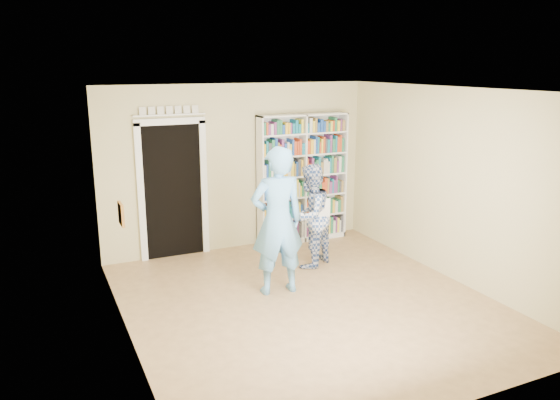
% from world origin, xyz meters
% --- Properties ---
extents(floor, '(5.00, 5.00, 0.00)m').
position_xyz_m(floor, '(0.00, 0.00, 0.00)').
color(floor, olive).
rests_on(floor, ground).
extents(ceiling, '(5.00, 5.00, 0.00)m').
position_xyz_m(ceiling, '(0.00, 0.00, 2.70)').
color(ceiling, white).
rests_on(ceiling, wall_back).
extents(wall_back, '(4.50, 0.00, 4.50)m').
position_xyz_m(wall_back, '(0.00, 2.50, 1.35)').
color(wall_back, beige).
rests_on(wall_back, floor).
extents(wall_left, '(0.00, 5.00, 5.00)m').
position_xyz_m(wall_left, '(-2.25, 0.00, 1.35)').
color(wall_left, beige).
rests_on(wall_left, floor).
extents(wall_right, '(0.00, 5.00, 5.00)m').
position_xyz_m(wall_right, '(2.25, 0.00, 1.35)').
color(wall_right, beige).
rests_on(wall_right, floor).
extents(bookshelf, '(1.59, 0.30, 2.19)m').
position_xyz_m(bookshelf, '(1.10, 2.34, 1.11)').
color(bookshelf, white).
rests_on(bookshelf, floor).
extents(doorway, '(1.10, 0.08, 2.43)m').
position_xyz_m(doorway, '(-1.10, 2.48, 1.18)').
color(doorway, black).
rests_on(doorway, floor).
extents(wall_art, '(0.03, 0.25, 0.25)m').
position_xyz_m(wall_art, '(-2.23, 0.20, 1.40)').
color(wall_art, brown).
rests_on(wall_art, wall_left).
extents(man_blue, '(0.76, 0.53, 1.98)m').
position_xyz_m(man_blue, '(-0.21, 0.50, 0.99)').
color(man_blue, '#67ABE4').
rests_on(man_blue, floor).
extents(man_plaid, '(0.96, 0.90, 1.57)m').
position_xyz_m(man_plaid, '(0.64, 1.19, 0.78)').
color(man_plaid, '#2C4888').
rests_on(man_plaid, floor).
extents(paper_sheet, '(0.20, 0.03, 0.28)m').
position_xyz_m(paper_sheet, '(0.76, 0.99, 0.94)').
color(paper_sheet, white).
rests_on(paper_sheet, man_plaid).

